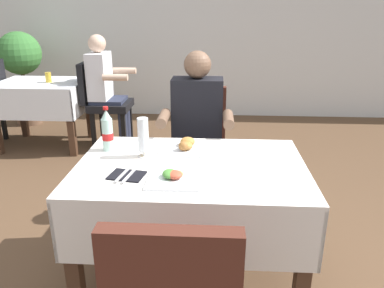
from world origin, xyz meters
name	(u,v)px	position (x,y,z in m)	size (l,w,h in m)	color
ground_plane	(201,272)	(0.00, 0.00, 0.00)	(11.00, 11.00, 0.00)	brown
back_wall	(211,17)	(0.00, 3.63, 1.40)	(11.00, 0.12, 2.79)	silver
main_dining_table	(191,192)	(-0.06, -0.05, 0.58)	(1.23, 0.85, 0.75)	white
chair_far_diner_seat	(198,145)	(-0.06, 0.76, 0.55)	(0.44, 0.50, 0.97)	#4C2319
seated_diner_far	(197,130)	(-0.06, 0.65, 0.71)	(0.50, 0.46, 1.26)	#282D42
plate_near_camera	(174,177)	(-0.13, -0.25, 0.76)	(0.26, 0.26, 0.05)	white
plate_far_diner	(184,146)	(-0.11, 0.16, 0.77)	(0.24, 0.24, 0.07)	white
beer_glass_left	(143,138)	(-0.33, 0.04, 0.86)	(0.07, 0.07, 0.23)	white
cola_bottle_primary	(107,131)	(-0.56, 0.13, 0.86)	(0.07, 0.07, 0.26)	silver
napkin_cutlery_set	(127,175)	(-0.37, -0.22, 0.75)	(0.19, 0.20, 0.01)	black
background_dining_table	(43,99)	(-1.88, 2.16, 0.56)	(0.96, 0.74, 0.75)	white
background_chair_right	(102,100)	(-1.19, 2.16, 0.55)	(0.50, 0.44, 0.97)	black
background_patron	(106,86)	(-1.14, 2.16, 0.71)	(0.46, 0.50, 1.26)	#282D42
background_table_tumbler	(48,77)	(-1.77, 2.15, 0.80)	(0.06, 0.06, 0.11)	gold
potted_plant_corner	(21,63)	(-2.50, 2.99, 0.83)	(0.56, 0.56, 1.24)	brown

